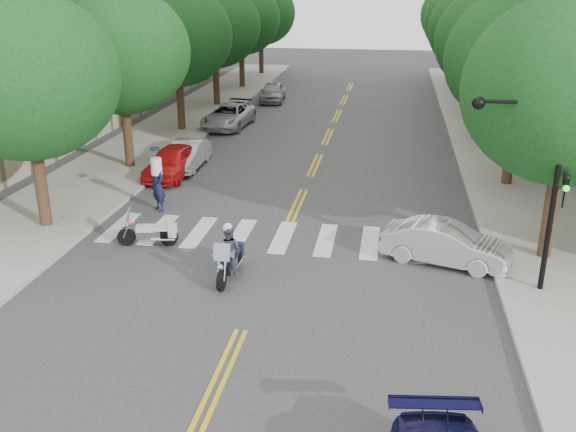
% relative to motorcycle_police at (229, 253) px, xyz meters
% --- Properties ---
extents(ground, '(140.00, 140.00, 0.00)m').
position_rel_motorcycle_police_xyz_m(ground, '(1.07, -3.04, -0.81)').
color(ground, '#38383A').
rests_on(ground, ground).
extents(sidewalk_left, '(5.00, 60.00, 0.15)m').
position_rel_motorcycle_police_xyz_m(sidewalk_left, '(-8.43, 18.96, -0.74)').
color(sidewalk_left, '#9E9991').
rests_on(sidewalk_left, ground).
extents(sidewalk_right, '(5.00, 60.00, 0.15)m').
position_rel_motorcycle_police_xyz_m(sidewalk_right, '(10.57, 18.96, -0.74)').
color(sidewalk_right, '#9E9991').
rests_on(sidewalk_right, ground).
extents(tree_l_0, '(6.40, 6.40, 8.45)m').
position_rel_motorcycle_police_xyz_m(tree_l_0, '(-7.73, 2.96, 4.74)').
color(tree_l_0, '#382316').
rests_on(tree_l_0, ground).
extents(tree_l_1, '(6.40, 6.40, 8.45)m').
position_rel_motorcycle_police_xyz_m(tree_l_1, '(-7.73, 10.96, 4.74)').
color(tree_l_1, '#382316').
rests_on(tree_l_1, ground).
extents(tree_l_2, '(6.40, 6.40, 8.45)m').
position_rel_motorcycle_police_xyz_m(tree_l_2, '(-7.73, 18.96, 4.74)').
color(tree_l_2, '#382316').
rests_on(tree_l_2, ground).
extents(tree_l_3, '(6.40, 6.40, 8.45)m').
position_rel_motorcycle_police_xyz_m(tree_l_3, '(-7.73, 26.96, 4.74)').
color(tree_l_3, '#382316').
rests_on(tree_l_3, ground).
extents(tree_l_4, '(6.40, 6.40, 8.45)m').
position_rel_motorcycle_police_xyz_m(tree_l_4, '(-7.73, 34.96, 4.74)').
color(tree_l_4, '#382316').
rests_on(tree_l_4, ground).
extents(tree_l_5, '(6.40, 6.40, 8.45)m').
position_rel_motorcycle_police_xyz_m(tree_l_5, '(-7.73, 42.96, 4.74)').
color(tree_l_5, '#382316').
rests_on(tree_l_5, ground).
extents(tree_r_0, '(6.40, 6.40, 8.45)m').
position_rel_motorcycle_police_xyz_m(tree_r_0, '(9.87, 2.96, 4.74)').
color(tree_r_0, '#382316').
rests_on(tree_r_0, ground).
extents(tree_r_1, '(6.40, 6.40, 8.45)m').
position_rel_motorcycle_police_xyz_m(tree_r_1, '(9.87, 10.96, 4.74)').
color(tree_r_1, '#382316').
rests_on(tree_r_1, ground).
extents(tree_r_2, '(6.40, 6.40, 8.45)m').
position_rel_motorcycle_police_xyz_m(tree_r_2, '(9.87, 18.96, 4.74)').
color(tree_r_2, '#382316').
rests_on(tree_r_2, ground).
extents(tree_r_3, '(6.40, 6.40, 8.45)m').
position_rel_motorcycle_police_xyz_m(tree_r_3, '(9.87, 26.96, 4.74)').
color(tree_r_3, '#382316').
rests_on(tree_r_3, ground).
extents(tree_r_4, '(6.40, 6.40, 8.45)m').
position_rel_motorcycle_police_xyz_m(tree_r_4, '(9.87, 34.96, 4.74)').
color(tree_r_4, '#382316').
rests_on(tree_r_4, ground).
extents(tree_r_5, '(6.40, 6.40, 8.45)m').
position_rel_motorcycle_police_xyz_m(tree_r_5, '(9.87, 42.96, 4.74)').
color(tree_r_5, '#382316').
rests_on(tree_r_5, ground).
extents(traffic_signal_pole, '(2.82, 0.42, 6.00)m').
position_rel_motorcycle_police_xyz_m(traffic_signal_pole, '(8.79, 0.46, 2.91)').
color(traffic_signal_pole, black).
rests_on(traffic_signal_pole, ground).
extents(motorcycle_police, '(0.77, 2.25, 1.82)m').
position_rel_motorcycle_police_xyz_m(motorcycle_police, '(0.00, 0.00, 0.00)').
color(motorcycle_police, black).
rests_on(motorcycle_police, ground).
extents(motorcycle_parked, '(2.09, 0.72, 1.35)m').
position_rel_motorcycle_police_xyz_m(motorcycle_parked, '(-3.23, 2.03, -0.34)').
color(motorcycle_parked, black).
rests_on(motorcycle_parked, ground).
extents(officer_standing, '(0.89, 0.87, 2.07)m').
position_rel_motorcycle_police_xyz_m(officer_standing, '(-4.26, 5.46, 0.22)').
color(officer_standing, black).
rests_on(officer_standing, ground).
extents(convertible, '(4.31, 2.53, 1.34)m').
position_rel_motorcycle_police_xyz_m(convertible, '(6.63, 2.17, -0.14)').
color(convertible, white).
rests_on(convertible, ground).
extents(parked_car_a, '(1.94, 4.34, 1.45)m').
position_rel_motorcycle_police_xyz_m(parked_car_a, '(-5.23, 9.96, -0.09)').
color(parked_car_a, red).
rests_on(parked_car_a, ground).
extents(parked_car_b, '(1.44, 3.99, 1.31)m').
position_rel_motorcycle_police_xyz_m(parked_car_b, '(-4.99, 11.46, -0.16)').
color(parked_car_b, silver).
rests_on(parked_car_b, ground).
extents(parked_car_c, '(2.67, 5.18, 1.40)m').
position_rel_motorcycle_police_xyz_m(parked_car_c, '(-5.23, 20.46, -0.11)').
color(parked_car_c, '#B3B5BB').
rests_on(parked_car_c, ground).
extents(parked_car_d, '(2.02, 4.50, 1.28)m').
position_rel_motorcycle_police_xyz_m(parked_car_d, '(-5.23, 21.46, -0.17)').
color(parked_car_d, black).
rests_on(parked_car_d, ground).
extents(parked_car_e, '(1.97, 4.29, 1.42)m').
position_rel_motorcycle_police_xyz_m(parked_car_e, '(-4.13, 29.41, -0.10)').
color(parked_car_e, gray).
rests_on(parked_car_e, ground).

